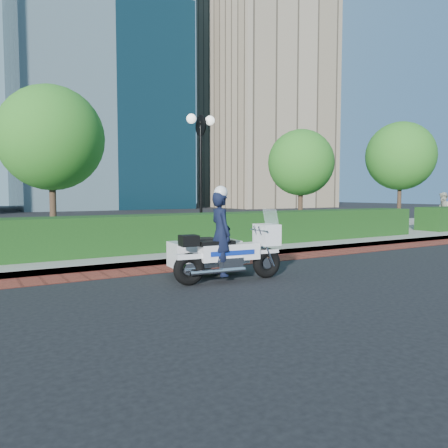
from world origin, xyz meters
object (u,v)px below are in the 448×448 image
tree_b (51,138)px  tree_c (301,163)px  lamppost (201,157)px  pedestrian (443,210)px  tree_d (400,156)px  police_motorcycle (218,247)px

tree_b → tree_c: size_ratio=1.14×
lamppost → pedestrian: 12.52m
tree_c → tree_d: bearing=0.0°
lamppost → pedestrian: size_ratio=2.55×
lamppost → tree_c: (5.50, 1.30, 0.09)m
tree_b → tree_c: bearing=-0.0°
tree_b → pedestrian: (16.83, -2.13, -2.46)m
lamppost → tree_d: 12.09m
pedestrian → tree_c: bearing=-57.9°
lamppost → pedestrian: lamppost is taller
police_motorcycle → tree_d: bearing=30.2°
tree_c → pedestrian: (6.83, -2.13, -2.07)m
lamppost → tree_c: 5.65m
lamppost → tree_c: bearing=13.3°
tree_c → tree_d: 6.52m
lamppost → pedestrian: bearing=-3.8°
police_motorcycle → pedestrian: (14.81, 4.56, 0.32)m
lamppost → tree_d: size_ratio=0.82×
tree_b → tree_c: 10.01m
lamppost → tree_b: tree_b is taller
tree_c → pedestrian: 7.45m
tree_d → lamppost: bearing=-173.8°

